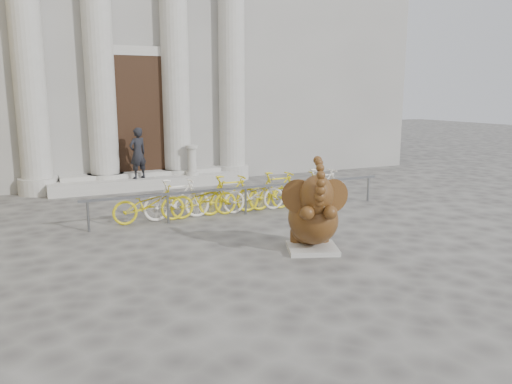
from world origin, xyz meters
name	(u,v)px	position (x,y,z in m)	size (l,w,h in m)	color
ground	(281,288)	(0.00, 0.00, 0.00)	(80.00, 80.00, 0.00)	#474442
classical_building	(109,18)	(0.00, 14.93, 5.98)	(22.00, 10.70, 12.00)	gray
entrance_steps	(146,182)	(0.00, 9.40, 0.18)	(6.00, 1.20, 0.36)	#A8A59E
elephant_statue	(313,217)	(1.43, 1.39, 0.69)	(1.27, 1.50, 1.89)	#A8A59E
bike_rack	(241,193)	(1.45, 4.93, 0.50)	(8.00, 0.53, 1.00)	slate
pedestrian	(138,153)	(-0.27, 9.18, 1.17)	(0.59, 0.39, 1.61)	black
balustrade_post	(192,161)	(1.47, 9.10, 0.82)	(0.41, 0.41, 0.99)	#A8A59E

